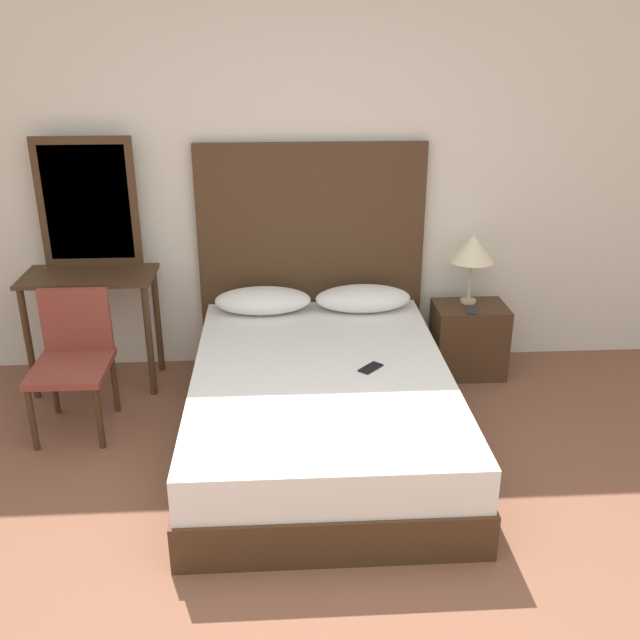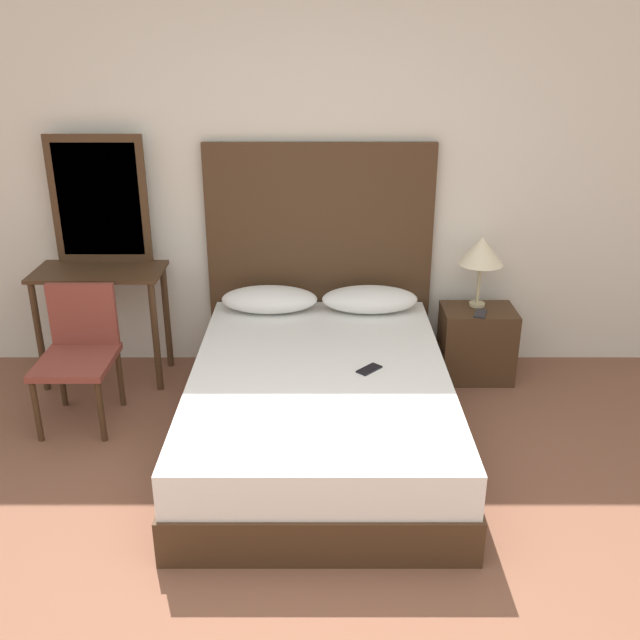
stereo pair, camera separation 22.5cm
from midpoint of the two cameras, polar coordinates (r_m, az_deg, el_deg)
name	(u,v)px [view 2 (the right image)]	position (r m, az deg, el deg)	size (l,w,h in m)	color
wall_back	(310,172)	(4.84, 0.54, 11.74)	(10.00, 0.06, 2.70)	silver
bed	(320,406)	(4.11, 1.58, -6.89)	(1.46, 2.14, 0.47)	#422B19
headboard	(320,258)	(4.90, 1.33, 4.99)	(1.53, 0.05, 1.56)	#422B19
pillow_left	(270,299)	(4.76, -2.68, 1.64)	(0.64, 0.30, 0.17)	white
pillow_right	(370,299)	(4.78, 5.39, 1.64)	(0.64, 0.30, 0.17)	white
phone_on_bed	(370,369)	(4.00, 5.61, -3.97)	(0.15, 0.16, 0.01)	black
nightstand	(477,343)	(4.99, 13.71, -1.85)	(0.48, 0.35, 0.50)	#422B19
table_lamp	(482,252)	(4.84, 14.15, 5.30)	(0.29, 0.29, 0.48)	tan
phone_on_nightstand	(481,314)	(4.81, 14.06, 0.49)	(0.11, 0.16, 0.01)	#232328
vanity_desk	(102,293)	(4.89, -15.81, 2.04)	(0.84, 0.44, 0.78)	#422B19
vanity_mirror	(100,200)	(4.90, -15.95, 9.23)	(0.63, 0.03, 0.84)	#422B19
chair	(80,347)	(4.48, -17.33, -2.10)	(0.43, 0.49, 0.82)	brown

